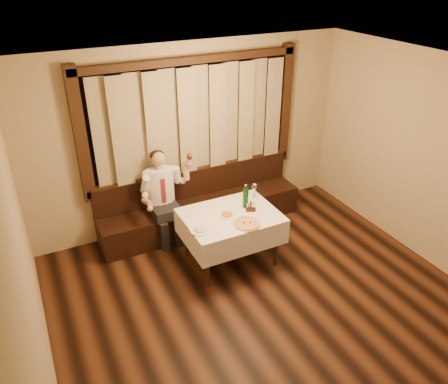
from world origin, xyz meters
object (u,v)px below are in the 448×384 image
cruet_caddy (251,208)px  green_bottle (246,198)px  dining_table (231,221)px  banquette (201,208)px  seated_man (163,190)px  pizza (247,224)px  pasta_red (227,214)px  pasta_cream (200,229)px

cruet_caddy → green_bottle: bearing=120.3°
cruet_caddy → dining_table: bearing=-165.0°
banquette → green_bottle: (0.27, -0.94, 0.59)m
green_bottle → cruet_caddy: size_ratio=2.37×
banquette → dining_table: size_ratio=2.52×
banquette → seated_man: 0.81m
green_bottle → cruet_caddy: green_bottle is taller
pizza → pasta_red: size_ratio=1.50×
pasta_cream → cruet_caddy: (0.82, 0.14, 0.02)m
dining_table → cruet_caddy: 0.33m
dining_table → seated_man: bearing=123.9°
pasta_red → pasta_cream: (-0.47, -0.18, 0.00)m
seated_man → banquette: bearing=8.1°
dining_table → green_bottle: 0.38m
pasta_cream → green_bottle: green_bottle is taller
green_bottle → seated_man: (-0.90, 0.85, -0.09)m
pasta_cream → banquette: bearing=66.3°
dining_table → cruet_caddy: bearing=-7.8°
banquette → pasta_red: banquette is taller
dining_table → green_bottle: green_bottle is taller
banquette → pasta_cream: (-0.53, -1.21, 0.48)m
cruet_caddy → pizza: bearing=-104.5°
pasta_red → cruet_caddy: cruet_caddy is taller
banquette → green_bottle: bearing=-74.0°
banquette → pizza: 1.42m
dining_table → pizza: 0.35m
cruet_caddy → seated_man: size_ratio=0.10×
green_bottle → pasta_cream: bearing=-161.7°
pizza → cruet_caddy: (0.21, 0.28, 0.03)m
banquette → cruet_caddy: banquette is taller
pasta_cream → seated_man: 1.12m
banquette → green_bottle: size_ratio=9.17×
banquette → pasta_red: bearing=-93.2°
banquette → seated_man: size_ratio=2.28×
pizza → pasta_cream: size_ratio=1.45×
dining_table → pasta_red: size_ratio=5.26×
pasta_red → pasta_cream: size_ratio=0.97×
pasta_red → green_bottle: size_ratio=0.69×
pizza → cruet_caddy: bearing=52.7°
banquette → dining_table: bearing=-90.0°
green_bottle → banquette: bearing=106.0°
seated_man → green_bottle: bearing=-43.6°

